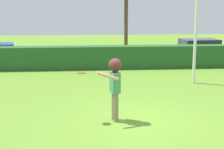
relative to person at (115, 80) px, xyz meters
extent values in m
plane|color=olive|center=(0.53, -0.08, -1.19)|extent=(60.00, 60.00, 0.00)
cylinder|color=#7F7554|center=(0.03, -0.10, -0.77)|extent=(0.14, 0.14, 0.84)
cylinder|color=#7F7554|center=(-0.01, 0.10, -0.77)|extent=(0.14, 0.14, 0.84)
cube|color=#44865B|center=(0.01, 0.00, -0.06)|extent=(0.29, 0.42, 0.58)
cylinder|color=tan|center=(-0.22, -0.28, 0.18)|extent=(0.62, 0.21, 0.30)
cylinder|color=tan|center=(-0.04, 0.23, -0.08)|extent=(0.09, 0.09, 0.62)
sphere|color=tan|center=(0.01, 0.00, 0.40)|extent=(0.22, 0.22, 0.22)
sphere|color=#4A2722|center=(0.01, 0.00, 0.43)|extent=(0.38, 0.38, 0.38)
cylinder|color=red|center=(-0.92, 0.03, 0.21)|extent=(0.25, 0.25, 0.08)
cylinder|color=silver|center=(3.80, 4.52, 2.00)|extent=(0.12, 0.12, 6.37)
cube|color=#265827|center=(0.53, 8.35, -0.59)|extent=(22.40, 0.90, 1.19)
cylinder|color=black|center=(-6.29, 14.17, -0.89)|extent=(0.61, 0.23, 0.60)
cylinder|color=black|center=(-5.91, 12.51, -0.89)|extent=(0.61, 0.23, 0.60)
cube|color=white|center=(6.29, 11.03, -0.61)|extent=(4.33, 2.06, 0.55)
cube|color=#2D333D|center=(6.29, 11.03, -0.14)|extent=(2.33, 1.75, 0.40)
cylinder|color=black|center=(7.68, 12.00, -0.89)|extent=(0.61, 0.15, 0.60)
cylinder|color=black|center=(4.75, 11.75, -0.89)|extent=(0.61, 0.15, 0.60)
cylinder|color=black|center=(4.90, 10.05, -0.89)|extent=(0.61, 0.15, 0.60)
cylinder|color=brown|center=(2.44, 16.73, 1.19)|extent=(0.29, 0.29, 4.75)
camera|label=1|loc=(-0.86, -9.16, 2.03)|focal=53.84mm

